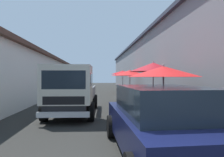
{
  "coord_description": "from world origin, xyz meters",
  "views": [
    {
      "loc": [
        -1.7,
        0.36,
        1.63
      ],
      "look_at": [
        11.38,
        -0.74,
        1.57
      ],
      "focal_mm": 31.36,
      "sensor_mm": 36.0,
      "label": 1
    }
  ],
  "objects": [
    {
      "name": "ground",
      "position": [
        13.5,
        0.0,
        0.0
      ],
      "size": [
        90.0,
        90.0,
        0.0
      ],
      "primitive_type": "plane",
      "color": "#282826"
    },
    {
      "name": "fruit_stall_far_left",
      "position": [
        17.95,
        -2.34,
        1.89
      ],
      "size": [
        2.35,
        2.35,
        2.41
      ],
      "color": "#9E9EA3",
      "rests_on": "ground"
    },
    {
      "name": "vendor_by_crates",
      "position": [
        16.22,
        2.52,
        0.91
      ],
      "size": [
        0.46,
        0.49,
        1.59
      ],
      "color": "navy",
      "rests_on": "ground"
    },
    {
      "name": "building_right_concrete",
      "position": [
        15.75,
        -7.49,
        2.82
      ],
      "size": [
        49.8,
        7.5,
        5.62
      ],
      "color": "gray",
      "rests_on": "ground"
    },
    {
      "name": "fruit_stall_mid_lane",
      "position": [
        4.49,
        -1.86,
        1.52
      ],
      "size": [
        2.34,
        2.34,
        2.08
      ],
      "color": "#9E9EA3",
      "rests_on": "ground"
    },
    {
      "name": "building_left_whitewash",
      "position": [
        15.75,
        7.49,
        1.74
      ],
      "size": [
        49.8,
        7.5,
        3.47
      ],
      "color": "silver",
      "rests_on": "ground"
    },
    {
      "name": "hatchback_car",
      "position": [
        2.25,
        -0.97,
        0.74
      ],
      "size": [
        3.96,
        2.03,
        1.45
      ],
      "color": "#0F1438",
      "rests_on": "ground"
    },
    {
      "name": "fruit_stall_near_right",
      "position": [
        10.87,
        -1.9,
        1.67
      ],
      "size": [
        2.41,
        2.41,
        2.19
      ],
      "color": "#9E9EA3",
      "rests_on": "ground"
    },
    {
      "name": "fruit_stall_near_left",
      "position": [
        6.82,
        -2.22,
        1.72
      ],
      "size": [
        2.14,
        2.14,
        2.38
      ],
      "color": "#9E9EA3",
      "rests_on": "ground"
    },
    {
      "name": "delivery_truck",
      "position": [
        6.38,
        1.36,
        1.04
      ],
      "size": [
        4.99,
        2.12,
        2.08
      ],
      "color": "black",
      "rests_on": "ground"
    }
  ]
}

